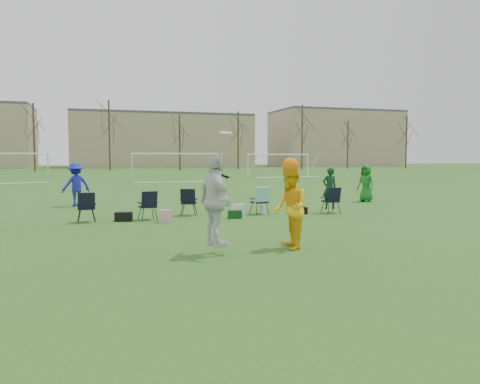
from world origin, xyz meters
name	(u,v)px	position (x,y,z in m)	size (l,w,h in m)	color
ground	(261,271)	(0.00, 0.00, 0.00)	(260.00, 260.00, 0.00)	#29581B
fielder_blue	(76,185)	(-3.55, 13.08, 0.93)	(1.20, 0.69, 1.85)	#171DAF
fielder_green_far	(366,183)	(9.35, 11.16, 0.86)	(0.85, 0.55, 1.73)	#12691A
fielder_black	(219,179)	(4.37, 19.25, 0.81)	(1.50, 0.48, 1.61)	black
center_contest	(257,204)	(0.55, 1.73, 1.05)	(2.55, 1.23, 2.63)	silver
sideline_setup	(227,202)	(1.63, 7.94, 0.51)	(9.32, 2.11, 1.70)	#0E331C
goal_mid	(176,159)	(4.00, 32.00, 1.92)	(7.40, 0.63, 2.46)	white
goal_right	(279,159)	(16.00, 38.00, 1.92)	(7.35, 1.14, 2.46)	white
tree_line	(111,139)	(0.24, 69.85, 5.09)	(110.28, 3.28, 11.40)	#382B21
building_row	(137,139)	(6.73, 96.00, 5.99)	(126.00, 16.00, 13.00)	tan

